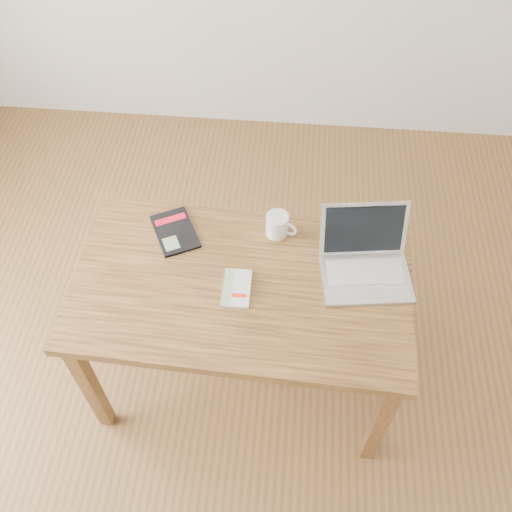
# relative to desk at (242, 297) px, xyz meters

# --- Properties ---
(room) EXTENTS (4.04, 4.04, 2.70)m
(room) POSITION_rel_desk_xyz_m (-0.20, -0.15, 0.69)
(room) COLOR brown
(room) RESTS_ON ground
(desk) EXTENTS (1.31, 0.78, 0.75)m
(desk) POSITION_rel_desk_xyz_m (0.00, 0.00, 0.00)
(desk) COLOR #563819
(desk) RESTS_ON ground
(white_guidebook) EXTENTS (0.11, 0.17, 0.02)m
(white_guidebook) POSITION_rel_desk_xyz_m (-0.02, -0.03, 0.10)
(white_guidebook) COLOR silver
(white_guidebook) RESTS_ON desk
(black_guidebook) EXTENTS (0.24, 0.27, 0.01)m
(black_guidebook) POSITION_rel_desk_xyz_m (-0.29, 0.23, 0.10)
(black_guidebook) COLOR black
(black_guidebook) RESTS_ON desk
(laptop) EXTENTS (0.37, 0.35, 0.22)m
(laptop) POSITION_rel_desk_xyz_m (0.46, 0.11, 0.14)
(laptop) COLOR silver
(laptop) RESTS_ON desk
(coffee_mug) EXTENTS (0.13, 0.09, 0.10)m
(coffee_mug) POSITION_rel_desk_xyz_m (0.12, 0.26, 0.14)
(coffee_mug) COLOR white
(coffee_mug) RESTS_ON desk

